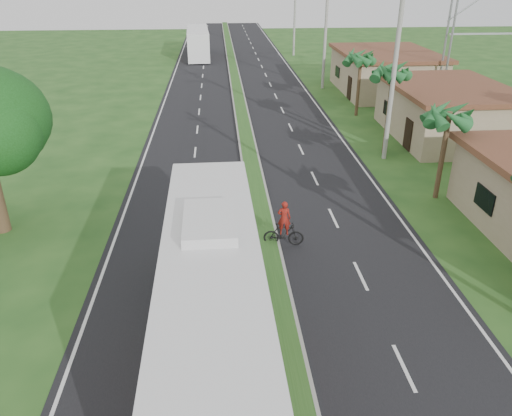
{
  "coord_description": "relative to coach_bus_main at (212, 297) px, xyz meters",
  "views": [
    {
      "loc": [
        -1.88,
        -11.13,
        11.06
      ],
      "look_at": [
        -0.43,
        7.76,
        1.8
      ],
      "focal_mm": 35.0,
      "sensor_mm": 36.0,
      "label": 1
    }
  ],
  "objects": [
    {
      "name": "palm_verge_c",
      "position": [
        11.04,
        18.19,
        2.74
      ],
      "size": [
        2.4,
        2.4,
        5.85
      ],
      "color": "#473321",
      "rests_on": "ground"
    },
    {
      "name": "shop_mid",
      "position": [
        16.24,
        21.19,
        -0.53
      ],
      "size": [
        7.6,
        10.6,
        3.67
      ],
      "color": "tan",
      "rests_on": "ground"
    },
    {
      "name": "median_strip",
      "position": [
        2.24,
        19.19,
        -2.28
      ],
      "size": [
        1.2,
        160.0,
        0.18
      ],
      "color": "gray",
      "rests_on": "ground"
    },
    {
      "name": "ground",
      "position": [
        2.24,
        -0.81,
        -2.38
      ],
      "size": [
        180.0,
        180.0,
        0.0
      ],
      "primitive_type": "plane",
      "color": "#214A1B",
      "rests_on": "ground"
    },
    {
      "name": "road_asphalt",
      "position": [
        2.24,
        19.19,
        -2.37
      ],
      "size": [
        14.0,
        160.0,
        0.02
      ],
      "primitive_type": "cube",
      "color": "black",
      "rests_on": "ground"
    },
    {
      "name": "shop_far",
      "position": [
        16.24,
        35.19,
        -0.45
      ],
      "size": [
        8.6,
        11.6,
        3.82
      ],
      "color": "tan",
      "rests_on": "ground"
    },
    {
      "name": "utility_pole_b",
      "position": [
        10.71,
        17.19,
        3.87
      ],
      "size": [
        3.2,
        0.28,
        12.0
      ],
      "color": "gray",
      "rests_on": "ground"
    },
    {
      "name": "lane_edge_left",
      "position": [
        -4.46,
        19.19,
        -2.38
      ],
      "size": [
        0.12,
        160.0,
        0.01
      ],
      "primitive_type": "cube",
      "color": "silver",
      "rests_on": "ground"
    },
    {
      "name": "lane_edge_right",
      "position": [
        8.94,
        19.19,
        -2.38
      ],
      "size": [
        0.12,
        160.0,
        0.01
      ],
      "primitive_type": "cube",
      "color": "silver",
      "rests_on": "ground"
    },
    {
      "name": "billboard_lattice",
      "position": [
        24.24,
        29.19,
        4.44
      ],
      "size": [
        10.18,
        1.18,
        12.07
      ],
      "color": "gray",
      "rests_on": "ground"
    },
    {
      "name": "coach_bus_far",
      "position": [
        -2.05,
        56.96,
        -0.35
      ],
      "size": [
        3.19,
        12.43,
        3.59
      ],
      "rotation": [
        0.0,
        0.0,
        0.04
      ],
      "color": "white",
      "rests_on": "ground"
    },
    {
      "name": "palm_verge_d",
      "position": [
        11.54,
        27.19,
        2.17
      ],
      "size": [
        2.4,
        2.4,
        5.25
      ],
      "color": "#473321",
      "rests_on": "ground"
    },
    {
      "name": "utility_pole_d",
      "position": [
        10.74,
        57.19,
        3.04
      ],
      "size": [
        1.6,
        0.28,
        10.5
      ],
      "color": "gray",
      "rests_on": "ground"
    },
    {
      "name": "palm_verge_b",
      "position": [
        11.64,
        11.19,
        1.97
      ],
      "size": [
        2.4,
        2.4,
        5.05
      ],
      "color": "#473321",
      "rests_on": "ground"
    },
    {
      "name": "utility_pole_c",
      "position": [
        10.74,
        37.19,
        3.29
      ],
      "size": [
        1.6,
        0.28,
        11.0
      ],
      "color": "gray",
      "rests_on": "ground"
    },
    {
      "name": "motorcyclist",
      "position": [
        3.0,
        6.84,
        -1.64
      ],
      "size": [
        1.81,
        0.7,
        2.11
      ],
      "rotation": [
        0.0,
        0.0,
        -0.12
      ],
      "color": "black",
      "rests_on": "ground"
    },
    {
      "name": "coach_bus_main",
      "position": [
        0.0,
        0.0,
        0.0
      ],
      "size": [
        3.02,
        13.45,
        4.33
      ],
      "rotation": [
        0.0,
        0.0,
        0.01
      ],
      "color": "silver",
      "rests_on": "ground"
    }
  ]
}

